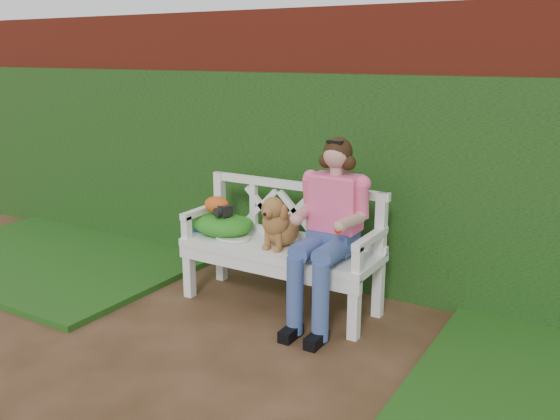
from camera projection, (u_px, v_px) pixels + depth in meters
The scene contains 11 objects.
ground at pixel (205, 370), 3.58m from camera, with size 60.00×60.00×0.00m, color #362212.
brick_wall at pixel (344, 148), 4.87m from camera, with size 10.00×0.30×2.20m, color maroon.
ivy_hedge at pixel (331, 182), 4.75m from camera, with size 10.00×0.18×1.70m, color #2F581E.
grass_left at pixel (60, 256), 5.51m from camera, with size 2.60×2.00×0.05m, color #1A4812.
garden_bench at pixel (280, 276), 4.43m from camera, with size 1.58×0.60×0.48m, color white, non-canonical shape.
seated_woman at pixel (332, 237), 4.10m from camera, with size 0.52×0.70×1.24m, color #F66073, non-canonical shape.
dog at pixel (280, 220), 4.30m from camera, with size 0.26×0.36×0.40m, color olive, non-canonical shape.
tennis_racket at pixel (230, 237), 4.53m from camera, with size 0.54×0.23×0.03m, color white, non-canonical shape.
green_bag at pixel (223, 224), 4.61m from camera, with size 0.49×0.38×0.17m, color #258434, non-canonical shape.
camera_item at pixel (224, 210), 4.54m from camera, with size 0.12×0.09×0.08m, color black.
baseball_glove at pixel (217, 205), 4.59m from camera, with size 0.21×0.15×0.13m, color #C45017.
Camera 1 is at (2.04, -2.51, 1.86)m, focal length 38.00 mm.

